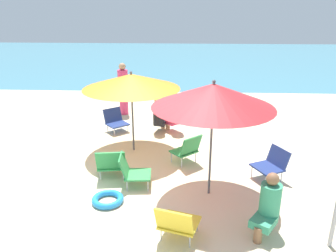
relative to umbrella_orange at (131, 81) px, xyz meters
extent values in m
plane|color=beige|center=(0.03, -1.52, -1.60)|extent=(40.00, 40.00, 0.00)
cube|color=teal|center=(0.03, 13.38, -1.60)|extent=(40.00, 16.00, 0.01)
cylinder|color=#4C4C51|center=(0.00, 0.00, -0.72)|extent=(0.04, 0.04, 1.76)
cone|color=orange|center=(0.00, 0.00, 0.00)|extent=(2.11, 2.11, 0.32)
sphere|color=#4C4C51|center=(0.00, 0.00, 0.19)|extent=(0.06, 0.06, 0.06)
cylinder|color=#4C4C51|center=(1.61, -1.80, -0.61)|extent=(0.04, 0.04, 1.99)
cone|color=red|center=(1.61, -1.80, 0.19)|extent=(2.01, 2.01, 0.39)
sphere|color=#4C4C51|center=(1.61, -1.80, 0.42)|extent=(0.06, 0.06, 0.06)
cube|color=navy|center=(2.73, -1.26, -1.35)|extent=(0.64, 0.67, 0.03)
cube|color=navy|center=(2.95, -1.15, -1.17)|extent=(0.35, 0.52, 0.35)
cylinder|color=silver|center=(2.66, -1.52, -1.48)|extent=(0.02, 0.02, 0.24)
cylinder|color=silver|center=(2.47, -1.16, -1.48)|extent=(0.02, 0.02, 0.24)
cylinder|color=silver|center=(2.99, -1.36, -1.48)|extent=(0.02, 0.02, 0.24)
cylinder|color=silver|center=(2.80, -0.99, -1.48)|extent=(0.02, 0.02, 0.24)
cube|color=gold|center=(1.11, -2.99, -1.38)|extent=(0.65, 0.62, 0.03)
cube|color=gold|center=(1.03, -3.24, -1.18)|extent=(0.55, 0.30, 0.38)
cylinder|color=silver|center=(0.96, -2.75, -1.50)|extent=(0.02, 0.02, 0.21)
cylinder|color=silver|center=(1.37, -2.87, -1.50)|extent=(0.02, 0.02, 0.21)
cylinder|color=silver|center=(0.85, -3.12, -1.50)|extent=(0.02, 0.02, 0.21)
cylinder|color=silver|center=(1.25, -3.24, -1.50)|extent=(0.02, 0.02, 0.21)
cube|color=#33934C|center=(0.32, -1.61, -1.37)|extent=(0.50, 0.50, 0.03)
cube|color=#33934C|center=(0.07, -1.63, -1.18)|extent=(0.18, 0.48, 0.38)
cylinder|color=silver|center=(0.49, -1.41, -1.49)|extent=(0.02, 0.02, 0.22)
cylinder|color=silver|center=(0.52, -1.78, -1.49)|extent=(0.02, 0.02, 0.22)
cylinder|color=silver|center=(0.12, -1.44, -1.49)|extent=(0.02, 0.02, 0.22)
cylinder|color=silver|center=(0.15, -1.81, -1.49)|extent=(0.02, 0.02, 0.22)
cube|color=#33934C|center=(-0.24, -1.23, -1.40)|extent=(0.60, 0.49, 0.03)
cube|color=#33934C|center=(-0.21, -1.45, -1.19)|extent=(0.56, 0.23, 0.41)
cylinder|color=silver|center=(-0.48, -1.09, -1.51)|extent=(0.02, 0.02, 0.19)
cylinder|color=silver|center=(-0.04, -1.03, -1.51)|extent=(0.02, 0.02, 0.19)
cylinder|color=silver|center=(-0.43, -1.42, -1.51)|extent=(0.02, 0.02, 0.19)
cylinder|color=silver|center=(0.00, -1.36, -1.51)|extent=(0.02, 0.02, 0.19)
cube|color=navy|center=(-0.59, 1.12, -1.39)|extent=(0.67, 0.67, 0.03)
cube|color=navy|center=(-0.74, 1.30, -1.20)|extent=(0.47, 0.43, 0.37)
cylinder|color=silver|center=(-0.32, 1.11, -1.51)|extent=(0.02, 0.02, 0.19)
cylinder|color=silver|center=(-0.62, 0.85, -1.51)|extent=(0.02, 0.02, 0.19)
cylinder|color=silver|center=(-0.55, 1.39, -1.51)|extent=(0.02, 0.02, 0.19)
cylinder|color=silver|center=(-0.85, 1.13, -1.51)|extent=(0.02, 0.02, 0.19)
cube|color=#33934C|center=(1.15, -0.60, -1.35)|extent=(0.64, 0.63, 0.03)
cube|color=#33934C|center=(1.30, -0.76, -1.14)|extent=(0.47, 0.44, 0.41)
cylinder|color=silver|center=(0.89, -0.61, -1.48)|extent=(0.02, 0.02, 0.24)
cylinder|color=silver|center=(1.19, -0.34, -1.48)|extent=(0.02, 0.02, 0.24)
cylinder|color=silver|center=(1.11, -0.85, -1.48)|extent=(0.02, 0.02, 0.24)
cylinder|color=silver|center=(1.40, -0.59, -1.48)|extent=(0.02, 0.02, 0.24)
cube|color=#389970|center=(2.30, -2.94, -1.36)|extent=(0.45, 0.47, 0.12)
cylinder|color=#896042|center=(2.21, -3.07, -1.48)|extent=(0.12, 0.12, 0.25)
cylinder|color=#389970|center=(2.41, -2.79, -1.10)|extent=(0.30, 0.30, 0.52)
sphere|color=#896042|center=(2.41, -2.79, -0.74)|extent=(0.18, 0.18, 0.18)
cube|color=#DB3866|center=(0.83, 1.25, -1.32)|extent=(0.48, 0.48, 0.12)
cylinder|color=tan|center=(0.71, 1.37, -1.46)|extent=(0.12, 0.12, 0.28)
cylinder|color=#DB3866|center=(0.95, 1.12, -1.10)|extent=(0.32, 0.32, 0.46)
sphere|color=tan|center=(0.95, 1.12, -0.77)|extent=(0.20, 0.20, 0.20)
cylinder|color=#DB3866|center=(-0.68, 2.63, -1.21)|extent=(0.25, 0.25, 0.79)
cylinder|color=#DB3866|center=(-0.68, 2.63, -0.53)|extent=(0.30, 0.30, 0.55)
sphere|color=tan|center=(-0.68, 2.63, -0.16)|extent=(0.20, 0.20, 0.20)
cube|color=black|center=(0.54, 1.26, -1.36)|extent=(0.36, 0.42, 0.12)
cylinder|color=#DBAD84|center=(0.58, 1.41, -1.48)|extent=(0.12, 0.12, 0.24)
cylinder|color=black|center=(0.49, 1.09, -1.10)|extent=(0.28, 0.28, 0.52)
sphere|color=#DBAD84|center=(0.49, 1.09, -0.73)|extent=(0.22, 0.22, 0.22)
torus|color=#238CD8|center=(-0.12, -2.18, -1.55)|extent=(0.54, 0.54, 0.11)
camera|label=1|loc=(1.15, -7.05, 1.59)|focal=36.04mm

